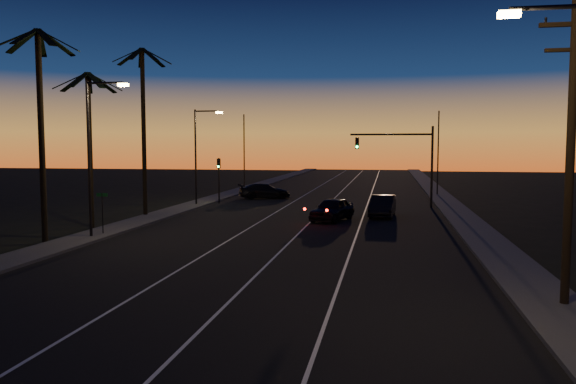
% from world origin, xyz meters
% --- Properties ---
extents(road, '(20.00, 170.00, 0.01)m').
position_xyz_m(road, '(0.00, 30.00, 0.01)').
color(road, black).
rests_on(road, ground).
extents(sidewalk_left, '(2.40, 170.00, 0.16)m').
position_xyz_m(sidewalk_left, '(-11.20, 30.00, 0.08)').
color(sidewalk_left, '#3B3B39').
rests_on(sidewalk_left, ground).
extents(sidewalk_right, '(2.40, 170.00, 0.16)m').
position_xyz_m(sidewalk_right, '(11.20, 30.00, 0.08)').
color(sidewalk_right, '#3B3B39').
rests_on(sidewalk_right, ground).
extents(lane_stripe_left, '(0.12, 160.00, 0.01)m').
position_xyz_m(lane_stripe_left, '(-3.00, 30.00, 0.02)').
color(lane_stripe_left, silver).
rests_on(lane_stripe_left, road).
extents(lane_stripe_mid, '(0.12, 160.00, 0.01)m').
position_xyz_m(lane_stripe_mid, '(0.50, 30.00, 0.02)').
color(lane_stripe_mid, silver).
rests_on(lane_stripe_mid, road).
extents(lane_stripe_right, '(0.12, 160.00, 0.01)m').
position_xyz_m(lane_stripe_right, '(4.00, 30.00, 0.02)').
color(lane_stripe_right, silver).
rests_on(lane_stripe_right, road).
extents(palm_near, '(4.25, 4.16, 11.53)m').
position_xyz_m(palm_near, '(-12.60, 18.00, 7.07)').
color(palm_near, black).
rests_on(palm_near, ground).
extents(palm_mid, '(4.25, 4.16, 10.03)m').
position_xyz_m(palm_mid, '(-13.20, 24.00, 6.25)').
color(palm_mid, black).
rests_on(palm_mid, ground).
extents(palm_far, '(4.25, 4.16, 12.53)m').
position_xyz_m(palm_far, '(-12.20, 30.00, 7.61)').
color(palm_far, black).
rests_on(palm_far, ground).
extents(streetlight_left_near, '(2.55, 0.26, 9.00)m').
position_xyz_m(streetlight_left_near, '(-10.70, 20.00, 5.32)').
color(streetlight_left_near, black).
rests_on(streetlight_left_near, ground).
extents(streetlight_left_far, '(2.55, 0.26, 8.50)m').
position_xyz_m(streetlight_left_far, '(-10.69, 38.00, 5.06)').
color(streetlight_left_far, black).
rests_on(streetlight_left_far, ground).
extents(street_sign, '(0.70, 0.06, 2.60)m').
position_xyz_m(street_sign, '(-10.80, 21.00, 1.66)').
color(street_sign, black).
rests_on(street_sign, ground).
extents(utility_pole, '(2.20, 0.28, 10.00)m').
position_xyz_m(utility_pole, '(11.60, 10.00, 5.32)').
color(utility_pole, black).
rests_on(utility_pole, ground).
extents(signal_mast, '(7.10, 0.41, 7.00)m').
position_xyz_m(signal_mast, '(7.14, 39.99, 4.78)').
color(signal_mast, black).
rests_on(signal_mast, ground).
extents(signal_post, '(0.28, 0.37, 4.20)m').
position_xyz_m(signal_post, '(-9.50, 39.98, 2.89)').
color(signal_post, black).
rests_on(signal_post, ground).
extents(far_pole_left, '(0.14, 0.14, 9.00)m').
position_xyz_m(far_pole_left, '(-11.00, 55.00, 4.50)').
color(far_pole_left, black).
rests_on(far_pole_left, ground).
extents(far_pole_right, '(0.14, 0.14, 9.00)m').
position_xyz_m(far_pole_right, '(11.00, 52.00, 4.50)').
color(far_pole_right, black).
rests_on(far_pole_right, ground).
extents(lead_car, '(3.33, 5.61, 1.62)m').
position_xyz_m(lead_car, '(1.93, 30.12, 0.82)').
color(lead_car, black).
rests_on(lead_car, road).
extents(right_car, '(2.05, 4.95, 1.59)m').
position_xyz_m(right_car, '(5.43, 33.00, 0.81)').
color(right_car, black).
rests_on(right_car, road).
extents(cross_car, '(5.64, 3.99, 1.52)m').
position_xyz_m(cross_car, '(-6.42, 45.47, 0.77)').
color(cross_car, black).
rests_on(cross_car, road).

